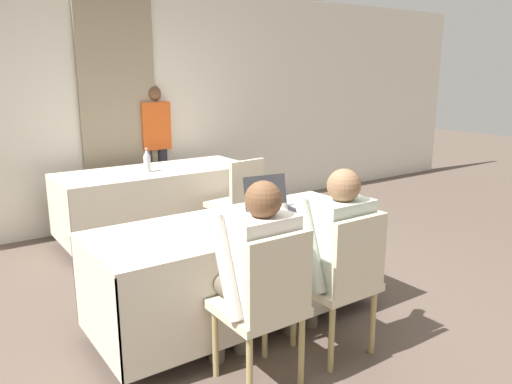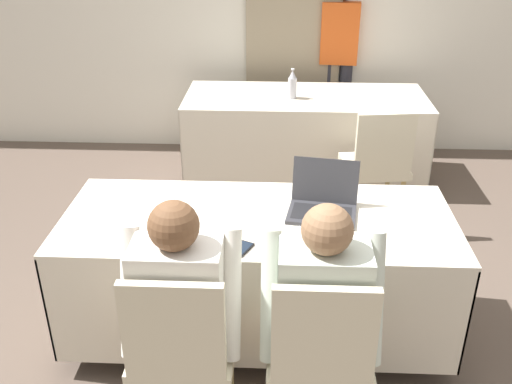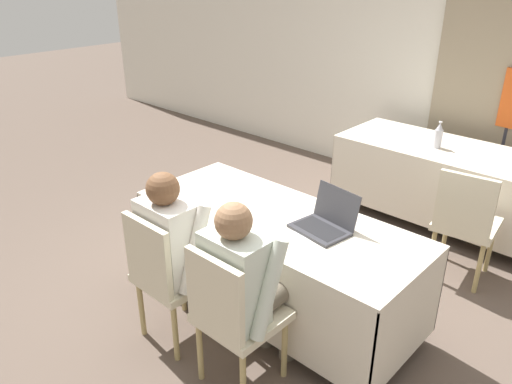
{
  "view_description": "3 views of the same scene",
  "coord_description": "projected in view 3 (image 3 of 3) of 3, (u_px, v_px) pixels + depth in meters",
  "views": [
    {
      "loc": [
        -1.76,
        -2.73,
        1.73
      ],
      "look_at": [
        0.0,
        -0.21,
        1.0
      ],
      "focal_mm": 35.0,
      "sensor_mm": 36.0,
      "label": 1
    },
    {
      "loc": [
        0.11,
        -2.54,
        2.18
      ],
      "look_at": [
        0.0,
        -0.21,
        1.0
      ],
      "focal_mm": 40.0,
      "sensor_mm": 36.0,
      "label": 2
    },
    {
      "loc": [
        1.89,
        -2.25,
        2.29
      ],
      "look_at": [
        0.0,
        -0.21,
        1.0
      ],
      "focal_mm": 35.0,
      "sensor_mm": 36.0,
      "label": 3
    }
  ],
  "objects": [
    {
      "name": "paper_centre_table",
      "position": [
        214.0,
        182.0,
        3.83
      ],
      "size": [
        0.21,
        0.3,
        0.0
      ],
      "rotation": [
        0.0,
        0.0,
        -0.02
      ],
      "color": "white",
      "rests_on": "conference_table_near"
    },
    {
      "name": "person_white_shirt",
      "position": [
        245.0,
        281.0,
        2.76
      ],
      "size": [
        0.5,
        0.52,
        1.19
      ],
      "rotation": [
        0.0,
        0.0,
        3.14
      ],
      "color": "#665B4C",
      "rests_on": "ground_plane"
    },
    {
      "name": "chair_near_left",
      "position": [
        167.0,
        273.0,
        3.11
      ],
      "size": [
        0.44,
        0.44,
        0.93
      ],
      "rotation": [
        0.0,
        0.0,
        3.14
      ],
      "color": "tan",
      "rests_on": "ground_plane"
    },
    {
      "name": "chair_far_spare",
      "position": [
        465.0,
        220.0,
        3.74
      ],
      "size": [
        0.49,
        0.49,
        0.93
      ],
      "rotation": [
        0.0,
        0.0,
        3.27
      ],
      "color": "tan",
      "rests_on": "ground_plane"
    },
    {
      "name": "person_checkered_shirt",
      "position": [
        178.0,
        244.0,
        3.11
      ],
      "size": [
        0.5,
        0.52,
        1.19
      ],
      "rotation": [
        0.0,
        0.0,
        3.14
      ],
      "color": "#665B4C",
      "rests_on": "ground_plane"
    },
    {
      "name": "ground_plane",
      "position": [
        275.0,
        307.0,
        3.63
      ],
      "size": [
        24.0,
        24.0,
        0.0
      ],
      "primitive_type": "plane",
      "color": "brown"
    },
    {
      "name": "curtain_panel",
      "position": [
        480.0,
        71.0,
        4.78
      ],
      "size": [
        0.86,
        0.04,
        2.65
      ],
      "color": "gray",
      "rests_on": "ground_plane"
    },
    {
      "name": "cell_phone",
      "position": [
        238.0,
        229.0,
        3.14
      ],
      "size": [
        0.11,
        0.14,
        0.01
      ],
      "rotation": [
        0.0,
        0.0,
        -0.44
      ],
      "color": "black",
      "rests_on": "conference_table_near"
    },
    {
      "name": "paper_beside_laptop",
      "position": [
        319.0,
        230.0,
        3.15
      ],
      "size": [
        0.21,
        0.3,
        0.0
      ],
      "rotation": [
        0.0,
        0.0,
        -0.01
      ],
      "color": "white",
      "rests_on": "conference_table_near"
    },
    {
      "name": "conference_table_near",
      "position": [
        277.0,
        239.0,
        3.39
      ],
      "size": [
        2.01,
        0.82,
        0.75
      ],
      "color": "beige",
      "rests_on": "ground_plane"
    },
    {
      "name": "wall_back",
      "position": [
        463.0,
        65.0,
        4.94
      ],
      "size": [
        12.0,
        0.06,
        2.7
      ],
      "color": "silver",
      "rests_on": "ground_plane"
    },
    {
      "name": "water_bottle",
      "position": [
        438.0,
        136.0,
        4.49
      ],
      "size": [
        0.07,
        0.07,
        0.25
      ],
      "color": "#B7B7C1",
      "rests_on": "conference_table_far"
    },
    {
      "name": "chair_near_right",
      "position": [
        232.0,
        313.0,
        2.75
      ],
      "size": [
        0.44,
        0.44,
        0.93
      ],
      "rotation": [
        0.0,
        0.0,
        3.14
      ],
      "color": "tan",
      "rests_on": "ground_plane"
    },
    {
      "name": "conference_table_far",
      "position": [
        449.0,
        167.0,
        4.58
      ],
      "size": [
        2.01,
        0.82,
        0.75
      ],
      "color": "beige",
      "rests_on": "ground_plane"
    },
    {
      "name": "laptop",
      "position": [
        325.0,
        223.0,
        3.14
      ],
      "size": [
        0.38,
        0.35,
        0.25
      ],
      "rotation": [
        0.0,
        0.0,
        -0.15
      ],
      "color": "#333338",
      "rests_on": "conference_table_near"
    }
  ]
}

